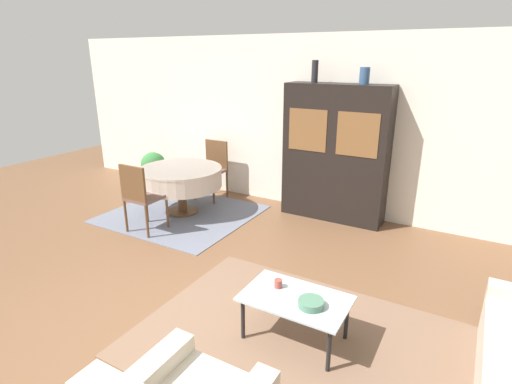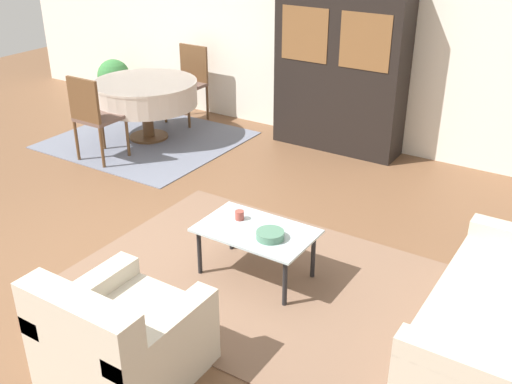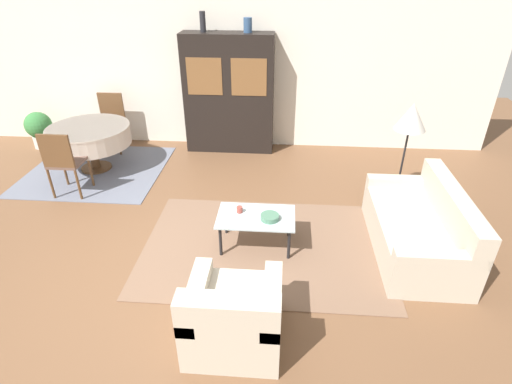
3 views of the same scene
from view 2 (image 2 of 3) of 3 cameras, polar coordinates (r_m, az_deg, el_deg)
ground_plane at (r=5.17m, az=-13.50°, el=-6.54°), size 14.00×14.00×0.00m
wall_back at (r=7.45m, az=6.07°, el=15.32°), size 10.00×0.06×2.70m
area_rug at (r=4.80m, az=0.92°, el=-8.43°), size 2.90×2.02×0.01m
dining_rug at (r=7.68m, az=-10.33°, el=4.90°), size 2.15×1.99×0.01m
armchair at (r=3.88m, az=-12.83°, el=-13.57°), size 0.83×0.85×0.78m
coffee_table at (r=4.67m, az=-0.00°, el=-4.07°), size 0.91×0.56×0.42m
display_cabinet at (r=7.11m, az=8.06°, el=11.85°), size 1.53×0.44×2.01m
dining_table at (r=7.55m, az=-10.49°, el=9.23°), size 1.28×1.28×0.73m
dining_chair_near at (r=6.99m, az=-15.23°, el=7.24°), size 0.44×0.44×0.99m
dining_chair_far at (r=8.18m, az=-6.39°, el=10.69°), size 0.44×0.44×0.99m
cup at (r=4.77m, az=-1.58°, el=-2.22°), size 0.07×0.07×0.08m
bowl at (r=4.52m, az=1.36°, el=-4.11°), size 0.21×0.21×0.06m
potted_plant at (r=9.08m, az=-13.36°, el=10.41°), size 0.47×0.47×0.66m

